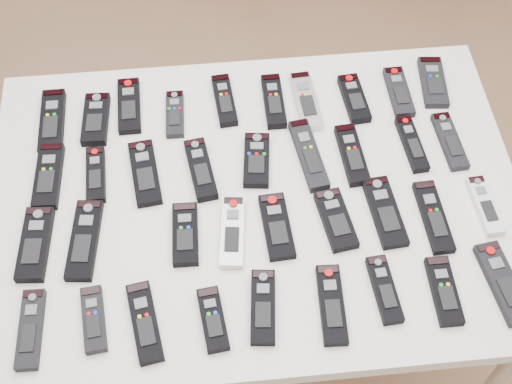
{
  "coord_description": "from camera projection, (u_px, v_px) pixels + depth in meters",
  "views": [
    {
      "loc": [
        0.05,
        -0.98,
        2.17
      ],
      "look_at": [
        0.14,
        -0.06,
        0.8
      ],
      "focal_mm": 50.0,
      "sensor_mm": 36.0,
      "label": 1
    }
  ],
  "objects": [
    {
      "name": "remote_1",
      "position": [
        96.0,
        119.0,
        1.79
      ],
      "size": [
        0.07,
        0.16,
        0.02
      ],
      "primitive_type": "cube",
      "rotation": [
        0.0,
        0.0,
        -0.05
      ],
      "color": "black",
      "rests_on": "table"
    },
    {
      "name": "remote_17",
      "position": [
        412.0,
        144.0,
        1.74
      ],
      "size": [
        0.05,
        0.17,
        0.02
      ],
      "primitive_type": "cube",
      "rotation": [
        0.0,
        0.0,
        0.08
      ],
      "color": "black",
      "rests_on": "table"
    },
    {
      "name": "remote_11",
      "position": [
        96.0,
        175.0,
        1.69
      ],
      "size": [
        0.05,
        0.16,
        0.02
      ],
      "primitive_type": "cube",
      "rotation": [
        0.0,
        0.0,
        0.04
      ],
      "color": "black",
      "rests_on": "table"
    },
    {
      "name": "remote_28",
      "position": [
        31.0,
        329.0,
        1.47
      ],
      "size": [
        0.05,
        0.18,
        0.02
      ],
      "primitive_type": "cube",
      "rotation": [
        0.0,
        0.0,
        -0.03
      ],
      "color": "black",
      "rests_on": "table"
    },
    {
      "name": "remote_3",
      "position": [
        175.0,
        114.0,
        1.8
      ],
      "size": [
        0.05,
        0.14,
        0.02
      ],
      "primitive_type": "cube",
      "rotation": [
        0.0,
        0.0,
        -0.03
      ],
      "color": "black",
      "rests_on": "table"
    },
    {
      "name": "ground",
      "position": [
        212.0,
        316.0,
        2.34
      ],
      "size": [
        4.0,
        4.0,
        0.0
      ],
      "primitive_type": "plane",
      "color": "#916C49",
      "rests_on": "ground"
    },
    {
      "name": "remote_16",
      "position": [
        352.0,
        155.0,
        1.72
      ],
      "size": [
        0.06,
        0.18,
        0.02
      ],
      "primitive_type": "cube",
      "rotation": [
        0.0,
        0.0,
        0.06
      ],
      "color": "black",
      "rests_on": "table"
    },
    {
      "name": "remote_5",
      "position": [
        274.0,
        101.0,
        1.82
      ],
      "size": [
        0.05,
        0.17,
        0.02
      ],
      "primitive_type": "cube",
      "rotation": [
        0.0,
        0.0,
        0.0
      ],
      "color": "black",
      "rests_on": "table"
    },
    {
      "name": "table",
      "position": [
        256.0,
        210.0,
        1.72
      ],
      "size": [
        1.25,
        0.88,
        0.78
      ],
      "color": "white",
      "rests_on": "ground"
    },
    {
      "name": "remote_32",
      "position": [
        263.0,
        307.0,
        1.5
      ],
      "size": [
        0.07,
        0.17,
        0.02
      ],
      "primitive_type": "cube",
      "rotation": [
        0.0,
        0.0,
        -0.11
      ],
      "color": "black",
      "rests_on": "table"
    },
    {
      "name": "remote_33",
      "position": [
        332.0,
        305.0,
        1.5
      ],
      "size": [
        0.06,
        0.18,
        0.02
      ],
      "primitive_type": "cube",
      "rotation": [
        0.0,
        0.0,
        -0.04
      ],
      "color": "black",
      "rests_on": "table"
    },
    {
      "name": "remote_20",
      "position": [
        84.0,
        240.0,
        1.59
      ],
      "size": [
        0.08,
        0.21,
        0.02
      ],
      "primitive_type": "cube",
      "rotation": [
        0.0,
        0.0,
        -0.11
      ],
      "color": "black",
      "rests_on": "table"
    },
    {
      "name": "remote_22",
      "position": [
        232.0,
        232.0,
        1.6
      ],
      "size": [
        0.07,
        0.19,
        0.02
      ],
      "primitive_type": "cube",
      "rotation": [
        0.0,
        0.0,
        -0.12
      ],
      "color": "#B7B7BC",
      "rests_on": "table"
    },
    {
      "name": "remote_19",
      "position": [
        35.0,
        244.0,
        1.58
      ],
      "size": [
        0.08,
        0.19,
        0.02
      ],
      "primitive_type": "cube",
      "rotation": [
        0.0,
        0.0,
        -0.08
      ],
      "color": "black",
      "rests_on": "table"
    },
    {
      "name": "remote_2",
      "position": [
        129.0,
        106.0,
        1.81
      ],
      "size": [
        0.06,
        0.17,
        0.02
      ],
      "primitive_type": "cube",
      "rotation": [
        0.0,
        0.0,
        0.02
      ],
      "color": "black",
      "rests_on": "table"
    },
    {
      "name": "remote_25",
      "position": [
        385.0,
        212.0,
        1.63
      ],
      "size": [
        0.08,
        0.19,
        0.02
      ],
      "primitive_type": "cube",
      "rotation": [
        0.0,
        0.0,
        0.09
      ],
      "color": "black",
      "rests_on": "table"
    },
    {
      "name": "remote_27",
      "position": [
        485.0,
        206.0,
        1.64
      ],
      "size": [
        0.05,
        0.16,
        0.02
      ],
      "primitive_type": "cube",
      "rotation": [
        0.0,
        0.0,
        0.06
      ],
      "color": "silver",
      "rests_on": "table"
    },
    {
      "name": "remote_7",
      "position": [
        354.0,
        99.0,
        1.83
      ],
      "size": [
        0.06,
        0.16,
        0.02
      ],
      "primitive_type": "cube",
      "rotation": [
        0.0,
        0.0,
        0.08
      ],
      "color": "black",
      "rests_on": "table"
    },
    {
      "name": "remote_21",
      "position": [
        185.0,
        234.0,
        1.6
      ],
      "size": [
        0.06,
        0.16,
        0.02
      ],
      "primitive_type": "cube",
      "rotation": [
        0.0,
        0.0,
        -0.03
      ],
      "color": "black",
      "rests_on": "table"
    },
    {
      "name": "remote_0",
      "position": [
        52.0,
        122.0,
        1.78
      ],
      "size": [
        0.06,
        0.2,
        0.02
      ],
      "primitive_type": "cube",
      "rotation": [
        0.0,
        0.0,
        0.0
      ],
      "color": "black",
      "rests_on": "table"
    },
    {
      "name": "remote_10",
      "position": [
        48.0,
        176.0,
        1.69
      ],
      "size": [
        0.07,
        0.18,
        0.02
      ],
      "primitive_type": "cube",
      "rotation": [
        0.0,
        0.0,
        -0.05
      ],
      "color": "black",
      "rests_on": "table"
    },
    {
      "name": "remote_24",
      "position": [
        336.0,
        220.0,
        1.62
      ],
      "size": [
        0.08,
        0.16,
        0.02
      ],
      "primitive_type": "cube",
      "rotation": [
        0.0,
        0.0,
        0.14
      ],
      "color": "black",
      "rests_on": "table"
    },
    {
      "name": "remote_31",
      "position": [
        213.0,
        319.0,
        1.48
      ],
      "size": [
        0.06,
        0.15,
        0.02
      ],
      "primitive_type": "cube",
      "rotation": [
        0.0,
        0.0,
        0.11
      ],
      "color": "black",
      "rests_on": "table"
    },
    {
      "name": "remote_13",
      "position": [
        201.0,
        169.0,
        1.7
      ],
      "size": [
        0.07,
        0.18,
        0.02
      ],
      "primitive_type": "cube",
      "rotation": [
        0.0,
        0.0,
        0.14
      ],
      "color": "black",
      "rests_on": "table"
    },
    {
      "name": "remote_12",
      "position": [
        145.0,
        173.0,
        1.7
      ],
      "size": [
        0.08,
        0.19,
        0.02
      ],
      "primitive_type": "cube",
      "rotation": [
        0.0,
        0.0,
        0.12
      ],
      "color": "black",
      "rests_on": "table"
    },
    {
      "name": "remote_34",
      "position": [
        384.0,
        290.0,
        1.52
      ],
      "size": [
        0.05,
        0.16,
        0.02
      ],
      "primitive_type": "cube",
      "rotation": [
        0.0,
        0.0,
        0.07
      ],
      "color": "black",
      "rests_on": "table"
    },
    {
      "name": "remote_6",
      "position": [
        306.0,
        101.0,
        1.82
      ],
      "size": [
        0.06,
        0.19,
        0.02
      ],
      "primitive_type": "cube",
      "rotation": [
        0.0,
        0.0,
        0.06
      ],
      "color": "#B7B7BC",
      "rests_on": "table"
    },
    {
      "name": "remote_8",
      "position": [
        399.0,
        92.0,
        1.84
      ],
      "size": [
        0.05,
        0.16,
        0.02
      ],
      "primitive_type": "cube",
      "rotation": [
        0.0,
        0.0,
        0.01
      ],
      "color": "black",
      "rests_on": "table"
    },
    {
      "name": "remote_4",
      "position": [
        224.0,
        100.0,
        1.82
      ],
      "size": [
        0.06,
        0.17,
        0.02
      ],
      "primitive_type": "cube",
      "rotation": [
        0.0,
        0.0,
        0.08
      ],
      "color": "black",
      "rests_on": "table"
    },
    {
      "name": "remote_9",
      "position": [
        433.0,
        82.0,
        1.86
      ],
      "size": [
        0.08,
        0.17,
        0.02
      ],
      "primitive_type": "cube",
      "rotation": [
        0.0,
        0.0,
        -0.1
      ],
      "color": "black",
      "rests_on": "table"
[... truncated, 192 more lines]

